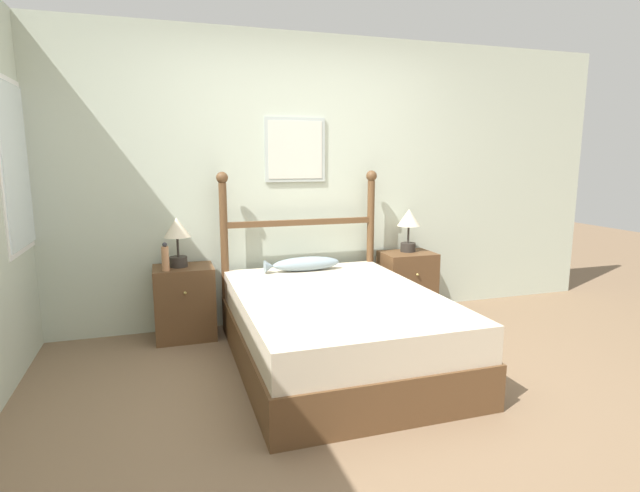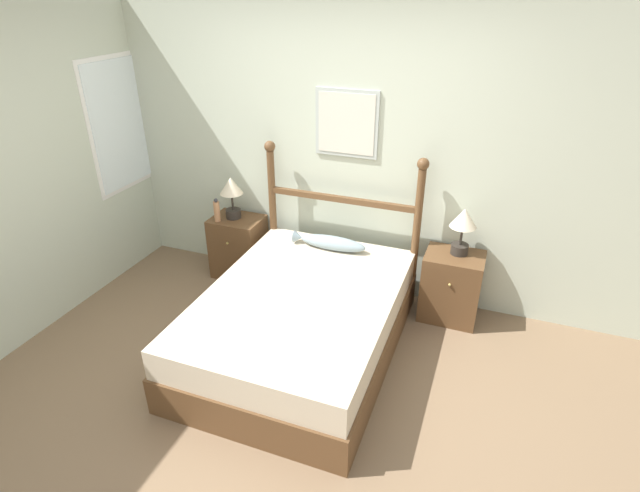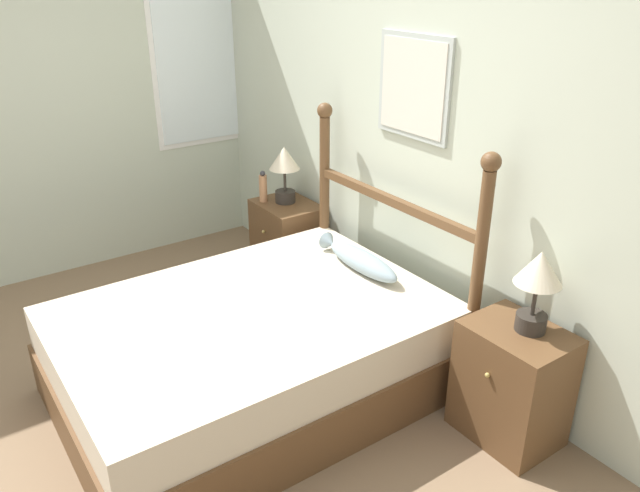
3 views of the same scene
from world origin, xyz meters
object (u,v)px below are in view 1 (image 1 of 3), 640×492
at_px(fish_pillow, 304,264).
at_px(table_lamp_left, 177,234).
at_px(nightstand_right, 407,284).
at_px(table_lamp_right, 409,223).
at_px(bottle, 165,258).
at_px(bed, 336,329).
at_px(nightstand_left, 185,302).

bearing_deg(fish_pillow, table_lamp_left, 172.76).
height_order(nightstand_right, fish_pillow, fish_pillow).
bearing_deg(table_lamp_right, fish_pillow, -171.44).
distance_m(nightstand_right, table_lamp_left, 2.15).
xyz_separation_m(nightstand_right, bottle, (-2.18, -0.11, 0.41)).
height_order(table_lamp_right, fish_pillow, table_lamp_right).
height_order(bed, nightstand_left, nightstand_left).
xyz_separation_m(bed, nightstand_left, (-1.02, 0.87, 0.04)).
xyz_separation_m(nightstand_left, table_lamp_right, (2.06, 0.04, 0.57)).
height_order(nightstand_left, fish_pillow, fish_pillow).
bearing_deg(table_lamp_right, nightstand_right, -117.14).
relative_size(table_lamp_left, bottle, 1.78).
height_order(table_lamp_right, bottle, table_lamp_right).
distance_m(table_lamp_right, fish_pillow, 1.12).
height_order(table_lamp_left, table_lamp_right, same).
relative_size(bed, table_lamp_left, 4.88).
distance_m(bed, nightstand_right, 1.34).
relative_size(table_lamp_right, bottle, 1.78).
bearing_deg(table_lamp_left, nightstand_right, -0.27).
bearing_deg(table_lamp_right, bottle, -176.05).
bearing_deg(bottle, table_lamp_left, 49.65).
bearing_deg(bottle, nightstand_left, 39.40).
bearing_deg(fish_pillow, table_lamp_right, 8.56).
bearing_deg(nightstand_left, bed, -40.50).
bearing_deg(fish_pillow, nightstand_right, 6.52).
xyz_separation_m(bed, table_lamp_right, (1.04, 0.91, 0.62)).
relative_size(table_lamp_left, fish_pillow, 0.61).
distance_m(nightstand_right, table_lamp_right, 0.58).
relative_size(nightstand_left, table_lamp_left, 1.50).
height_order(bottle, fish_pillow, bottle).
distance_m(bed, table_lamp_left, 1.51).
bearing_deg(bottle, nightstand_right, 2.90).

